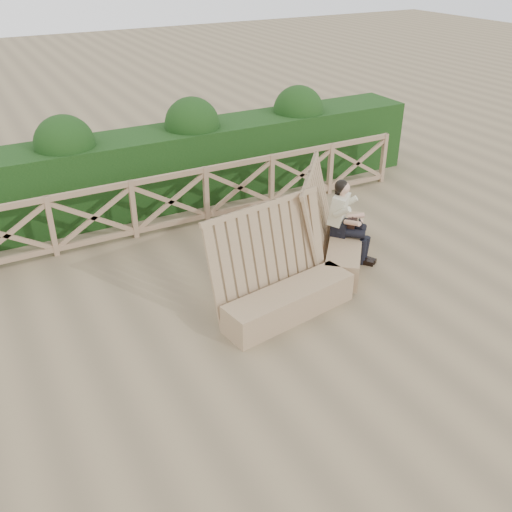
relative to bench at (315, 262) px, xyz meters
name	(u,v)px	position (x,y,z in m)	size (l,w,h in m)	color
ground	(263,325)	(-1.26, -0.58, -0.39)	(60.00, 60.00, 0.00)	brown
bench	(315,262)	(0.00, 0.00, 0.00)	(3.63, 2.47, 1.58)	#8F7752
woman	(346,218)	(0.91, 0.48, 0.35)	(0.73, 0.86, 1.40)	black
guardrail	(171,202)	(-1.26, 2.92, 0.16)	(10.10, 0.09, 1.10)	#87694E
hedge	(148,171)	(-1.26, 4.12, 0.36)	(12.00, 1.20, 1.50)	black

